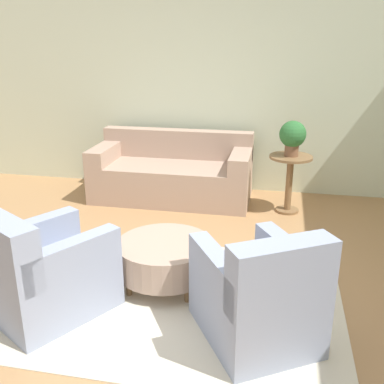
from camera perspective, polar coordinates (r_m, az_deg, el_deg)
The scene contains 9 objects.
ground_plane at distance 3.85m, azimuth -3.91°, elevation -13.18°, with size 16.00×16.00×0.00m, color #AD7F51.
wall_back at distance 6.20m, azimuth 3.15°, elevation 13.16°, with size 9.84×0.12×2.80m.
rug at distance 3.84m, azimuth -3.91°, elevation -13.11°, with size 2.93×2.02×0.01m.
couch at distance 5.93m, azimuth -2.48°, elevation 2.24°, with size 2.04×0.91×0.86m.
armchair_left at distance 3.65m, azimuth -18.21°, elevation -9.85°, with size 1.03×1.09×0.87m.
armchair_right at distance 3.23m, azimuth 8.44°, elevation -13.05°, with size 1.03×1.09×0.87m.
ottoman_table at distance 3.90m, azimuth -3.43°, elevation -8.19°, with size 0.83×0.83×0.39m.
side_table at distance 5.53m, azimuth 12.30°, elevation 2.19°, with size 0.51×0.51×0.71m.
potted_plant_on_side_table at distance 5.41m, azimuth 12.66°, elevation 6.98°, with size 0.31×0.31×0.42m.
Camera 1 is at (0.89, -3.12, 2.06)m, focal length 42.00 mm.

